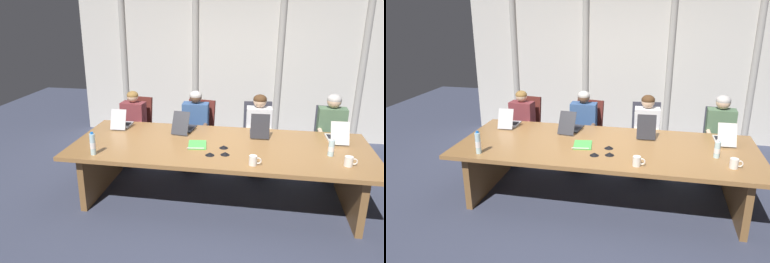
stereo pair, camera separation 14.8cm
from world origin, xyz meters
The scene contains 23 objects.
ground_plane centered at (0.00, 0.00, 0.00)m, with size 11.79×11.79×0.00m, color #383D51.
conference_table centered at (0.00, 0.00, 0.60)m, with size 3.68×1.48×0.75m.
curtain_backdrop centered at (0.00, 2.54, 1.38)m, with size 5.90×0.17×2.76m.
laptop_left_end centered at (-1.46, 0.47, 0.80)m, with size 0.23×0.42×0.29m.
laptop_left_mid centered at (-0.55, 0.45, 0.81)m, with size 0.28×0.51×0.31m.
laptop_center centered at (0.48, 0.43, 0.81)m, with size 0.26×0.42×0.33m.
laptop_right_mid centered at (1.46, 0.41, 0.80)m, with size 0.23×0.44×0.28m.
office_chair_left_end centered at (-1.51, 1.20, 0.36)m, with size 0.60×0.61×0.97m.
office_chair_left_mid centered at (-0.47, 1.20, 0.36)m, with size 0.60×0.61×0.97m.
office_chair_center centered at (0.47, 1.20, 0.37)m, with size 0.60×0.60×0.98m.
office_chair_right_mid centered at (1.52, 1.20, 0.36)m, with size 0.60×0.60×0.95m.
person_left_end centered at (-1.52, 1.03, 0.63)m, with size 0.40×0.56×1.12m.
person_left_mid centered at (-0.50, 1.04, 0.66)m, with size 0.41×0.55×1.16m.
person_center centered at (0.47, 1.04, 0.66)m, with size 0.40×0.56×1.15m.
person_right_mid centered at (1.51, 1.04, 0.69)m, with size 0.42×0.55×1.20m.
water_bottle_primary centered at (1.30, -0.13, 0.84)m, with size 0.07×0.07×0.21m.
water_bottle_secondary centered at (-1.42, -0.58, 0.87)m, with size 0.06×0.06×0.28m.
coffee_mug_near centered at (0.42, -0.55, 0.80)m, with size 0.14×0.09×0.11m.
coffee_mug_far centered at (1.44, -0.39, 0.80)m, with size 0.14×0.09×0.11m.
conference_mic_left_side centered at (0.09, -0.32, 0.76)m, with size 0.11×0.11×0.04m, color black.
conference_mic_middle centered at (-0.08, -0.36, 0.76)m, with size 0.11×0.11×0.04m, color black.
conference_mic_right_side centered at (0.06, -0.10, 0.76)m, with size 0.11×0.11×0.04m, color black.
spiral_notepad centered at (-0.28, -0.08, 0.76)m, with size 0.26×0.33×0.03m.
Camera 2 is at (0.57, -4.29, 2.41)m, focal length 34.73 mm.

